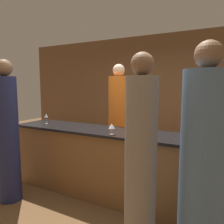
{
  "coord_description": "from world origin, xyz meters",
  "views": [
    {
      "loc": [
        1.35,
        -2.65,
        1.61
      ],
      "look_at": [
        -0.13,
        0.1,
        1.23
      ],
      "focal_mm": 35.0,
      "sensor_mm": 36.0,
      "label": 1
    }
  ],
  "objects": [
    {
      "name": "wine_glass_1",
      "position": [
        0.3,
        -0.2,
        1.1
      ],
      "size": [
        0.07,
        0.07,
        0.15
      ],
      "color": "silver",
      "rests_on": "bar_counter"
    },
    {
      "name": "bartender",
      "position": [
        -0.33,
        0.71,
        0.92
      ],
      "size": [
        0.35,
        0.35,
        1.98
      ],
      "rotation": [
        0.0,
        0.0,
        3.14
      ],
      "color": "orange",
      "rests_on": "ground_plane"
    },
    {
      "name": "guest_0",
      "position": [
        -1.31,
        -0.74,
        0.94
      ],
      "size": [
        0.3,
        0.3,
        1.96
      ],
      "color": "#1E234C",
      "rests_on": "ground_plane"
    },
    {
      "name": "guest_2",
      "position": [
        0.65,
        -0.79,
        0.9
      ],
      "size": [
        0.3,
        0.3,
        1.91
      ],
      "color": "gray",
      "rests_on": "ground_plane"
    },
    {
      "name": "guest_1",
      "position": [
        1.19,
        -0.72,
        0.92
      ],
      "size": [
        0.39,
        0.39,
        1.97
      ],
      "color": "#4C6B93",
      "rests_on": "ground_plane"
    },
    {
      "name": "wine_bottle_1",
      "position": [
        0.4,
        -0.23,
        1.09
      ],
      "size": [
        0.07,
        0.07,
        0.28
      ],
      "color": "black",
      "rests_on": "bar_counter"
    },
    {
      "name": "bar_counter",
      "position": [
        0.0,
        0.0,
        0.49
      ],
      "size": [
        3.4,
        0.65,
        0.98
      ],
      "color": "brown",
      "rests_on": "ground_plane"
    },
    {
      "name": "wine_glass_0",
      "position": [
        0.04,
        -0.23,
        1.09
      ],
      "size": [
        0.08,
        0.08,
        0.15
      ],
      "color": "silver",
      "rests_on": "bar_counter"
    },
    {
      "name": "wine_bottle_0",
      "position": [
        0.39,
        0.26,
        1.1
      ],
      "size": [
        0.07,
        0.07,
        0.31
      ],
      "color": "black",
      "rests_on": "bar_counter"
    },
    {
      "name": "back_wall",
      "position": [
        0.0,
        2.46,
        1.4
      ],
      "size": [
        8.0,
        0.06,
        2.8
      ],
      "color": "brown",
      "rests_on": "ground_plane"
    },
    {
      "name": "ground_plane",
      "position": [
        0.0,
        0.0,
        0.0
      ],
      "size": [
        14.0,
        14.0,
        0.0
      ],
      "primitive_type": "plane",
      "color": "brown"
    },
    {
      "name": "wine_glass_2",
      "position": [
        -1.3,
        -0.03,
        1.11
      ],
      "size": [
        0.06,
        0.06,
        0.17
      ],
      "color": "silver",
      "rests_on": "bar_counter"
    }
  ]
}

